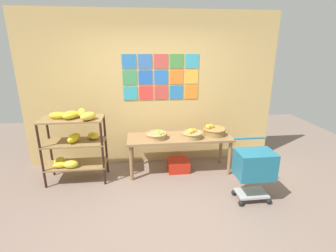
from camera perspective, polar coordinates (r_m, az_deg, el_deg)
name	(u,v)px	position (r m, az deg, el deg)	size (l,w,h in m)	color
ground	(162,216)	(3.51, -1.48, -19.87)	(9.45, 9.45, 0.00)	#7C675C
back_wall_with_art	(152,91)	(4.60, -3.62, 8.06)	(4.56, 0.07, 2.74)	tan
banana_shelf_unit	(74,139)	(4.26, -20.54, -2.70)	(0.95, 0.53, 1.21)	#311A14
display_table	(179,140)	(4.36, 2.63, -3.31)	(1.79, 0.60, 0.65)	olive
fruit_basket_back_left	(192,134)	(4.26, 5.42, -1.83)	(0.35, 0.35, 0.16)	#A7874D
fruit_basket_right	(214,131)	(4.46, 10.33, -1.05)	(0.40, 0.40, 0.19)	olive
fruit_basket_left	(156,135)	(4.23, -2.64, -2.07)	(0.36, 0.36, 0.13)	tan
produce_crate_under_table	(178,165)	(4.57, 2.33, -8.85)	(0.37, 0.36, 0.20)	red
shopping_cart	(254,166)	(3.76, 19.06, -8.70)	(0.51, 0.42, 0.89)	black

